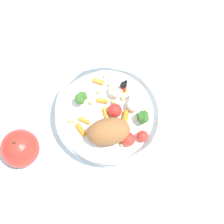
% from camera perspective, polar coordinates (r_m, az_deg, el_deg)
% --- Properties ---
extents(ground_plane, '(2.40, 2.40, 0.00)m').
position_cam_1_polar(ground_plane, '(0.78, -0.12, 0.08)').
color(ground_plane, silver).
extents(food_container, '(0.24, 0.24, 0.07)m').
position_cam_1_polar(food_container, '(0.74, 0.25, -0.39)').
color(food_container, white).
rests_on(food_container, ground_plane).
extents(loose_apple, '(0.08, 0.08, 0.09)m').
position_cam_1_polar(loose_apple, '(0.74, -15.06, -5.86)').
color(loose_apple, red).
rests_on(loose_apple, ground_plane).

